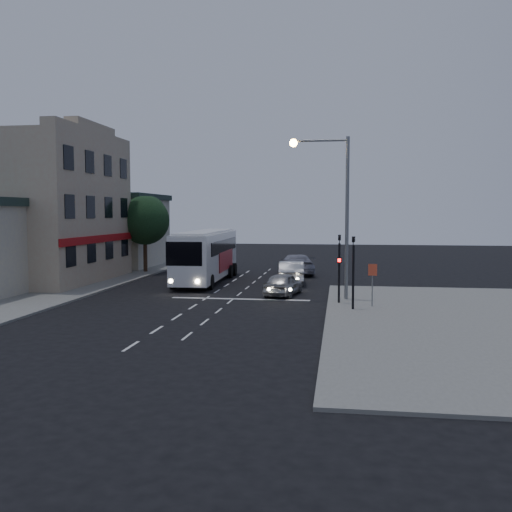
% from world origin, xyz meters
% --- Properties ---
extents(ground, '(120.00, 120.00, 0.00)m').
position_xyz_m(ground, '(0.00, 0.00, 0.00)').
color(ground, black).
extents(sidewalk_near, '(12.00, 24.00, 0.12)m').
position_xyz_m(sidewalk_near, '(13.00, -4.00, 0.06)').
color(sidewalk_near, slate).
rests_on(sidewalk_near, ground).
extents(sidewalk_far, '(12.00, 50.00, 0.12)m').
position_xyz_m(sidewalk_far, '(-13.00, 8.00, 0.06)').
color(sidewalk_far, slate).
rests_on(sidewalk_far, ground).
extents(road_markings, '(8.00, 30.55, 0.01)m').
position_xyz_m(road_markings, '(1.29, 3.31, 0.00)').
color(road_markings, silver).
rests_on(road_markings, ground).
extents(tour_bus, '(2.85, 11.96, 3.65)m').
position_xyz_m(tour_bus, '(-1.82, 9.82, 1.97)').
color(tour_bus, silver).
rests_on(tour_bus, ground).
extents(car_suv, '(2.33, 4.28, 1.38)m').
position_xyz_m(car_suv, '(4.30, 3.80, 0.69)').
color(car_suv, '#999999').
rests_on(car_suv, ground).
extents(car_sedan_a, '(2.07, 4.93, 1.58)m').
position_xyz_m(car_sedan_a, '(4.31, 9.40, 0.79)').
color(car_sedan_a, silver).
rests_on(car_sedan_a, ground).
extents(car_sedan_b, '(3.62, 6.01, 1.63)m').
position_xyz_m(car_sedan_b, '(4.17, 15.55, 0.81)').
color(car_sedan_b, '#92919E').
rests_on(car_sedan_b, ground).
extents(traffic_signal_main, '(0.25, 0.35, 4.10)m').
position_xyz_m(traffic_signal_main, '(7.60, 0.78, 2.42)').
color(traffic_signal_main, black).
rests_on(traffic_signal_main, sidewalk_near).
extents(traffic_signal_side, '(0.18, 0.15, 4.10)m').
position_xyz_m(traffic_signal_side, '(8.30, -1.20, 2.42)').
color(traffic_signal_side, black).
rests_on(traffic_signal_side, sidewalk_near).
extents(regulatory_sign, '(0.45, 0.12, 2.20)m').
position_xyz_m(regulatory_sign, '(9.30, -0.24, 1.60)').
color(regulatory_sign, slate).
rests_on(regulatory_sign, sidewalk_near).
extents(streetlight, '(3.32, 0.44, 9.00)m').
position_xyz_m(streetlight, '(7.34, 2.20, 5.73)').
color(streetlight, slate).
rests_on(streetlight, sidewalk_near).
extents(main_building, '(10.12, 12.00, 11.00)m').
position_xyz_m(main_building, '(-13.96, 8.00, 5.16)').
color(main_building, '#ABA38B').
rests_on(main_building, sidewalk_far).
extents(low_building_north, '(9.40, 9.40, 6.50)m').
position_xyz_m(low_building_north, '(-13.50, 20.00, 3.39)').
color(low_building_north, '#BFB89C').
rests_on(low_building_north, sidewalk_far).
extents(street_tree, '(4.00, 4.00, 6.20)m').
position_xyz_m(street_tree, '(-8.21, 15.02, 4.50)').
color(street_tree, black).
rests_on(street_tree, sidewalk_far).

